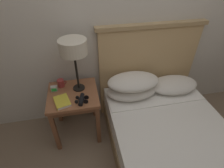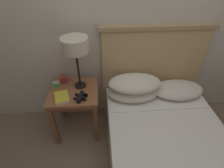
# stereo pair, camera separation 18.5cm
# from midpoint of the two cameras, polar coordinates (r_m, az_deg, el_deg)

# --- Properties ---
(wall_back) EXTENTS (8.00, 0.06, 2.60)m
(wall_back) POSITION_cam_midpoint_polar(r_m,az_deg,el_deg) (1.98, 9.89, 20.82)
(wall_back) COLOR beige
(wall_back) RESTS_ON ground_plane
(nightstand) EXTENTS (0.54, 0.51, 0.62)m
(nightstand) POSITION_cam_midpoint_polar(r_m,az_deg,el_deg) (2.01, -9.61, -4.10)
(nightstand) COLOR brown
(nightstand) RESTS_ON ground_plane
(bed) EXTENTS (1.28, 1.81, 1.23)m
(bed) POSITION_cam_midpoint_polar(r_m,az_deg,el_deg) (1.99, 19.60, -17.25)
(bed) COLOR olive
(bed) RESTS_ON ground_plane
(table_lamp) EXTENTS (0.27, 0.27, 0.58)m
(table_lamp) POSITION_cam_midpoint_polar(r_m,az_deg,el_deg) (1.75, -8.97, 11.96)
(table_lamp) COLOR black
(table_lamp) RESTS_ON nightstand
(book_on_nightstand) EXTENTS (0.19, 0.22, 0.03)m
(book_on_nightstand) POSITION_cam_midpoint_polar(r_m,az_deg,el_deg) (1.87, -13.46, -4.36)
(book_on_nightstand) COLOR silver
(book_on_nightstand) RESTS_ON nightstand
(binoculars_pair) EXTENTS (0.15, 0.16, 0.05)m
(binoculars_pair) POSITION_cam_midpoint_polar(r_m,az_deg,el_deg) (1.83, -7.40, -4.30)
(binoculars_pair) COLOR black
(binoculars_pair) RESTS_ON nightstand
(coffee_mug) EXTENTS (0.10, 0.08, 0.08)m
(coffee_mug) POSITION_cam_midpoint_polar(r_m,az_deg,el_deg) (2.07, -13.04, 1.40)
(coffee_mug) COLOR #993333
(coffee_mug) RESTS_ON nightstand
(alarm_clock) EXTENTS (0.07, 0.05, 0.06)m
(alarm_clock) POSITION_cam_midpoint_polar(r_m,az_deg,el_deg) (2.03, -15.21, -0.19)
(alarm_clock) COLOR #B7B2A8
(alarm_clock) RESTS_ON nightstand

